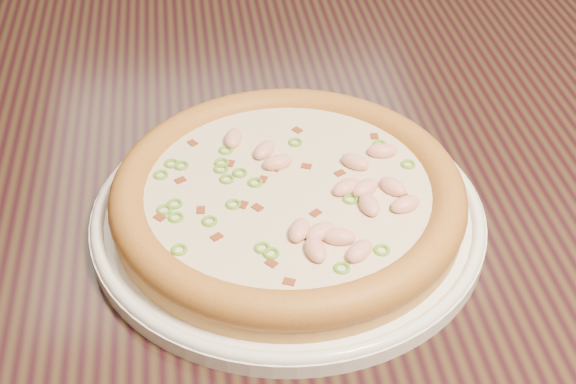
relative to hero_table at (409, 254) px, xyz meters
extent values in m
cube|color=black|center=(0.00, 0.00, 0.08)|extent=(1.20, 0.80, 0.04)
cylinder|color=white|center=(-0.12, -0.05, 0.10)|extent=(0.30, 0.30, 0.01)
torus|color=white|center=(-0.12, -0.05, 0.11)|extent=(0.30, 0.30, 0.01)
cylinder|color=#C0883B|center=(-0.12, -0.05, 0.12)|extent=(0.27, 0.27, 0.02)
torus|color=#C27E2D|center=(-0.12, -0.05, 0.13)|extent=(0.27, 0.27, 0.03)
cylinder|color=beige|center=(-0.12, -0.05, 0.13)|extent=(0.22, 0.22, 0.00)
ellipsoid|color=#F2B29E|center=(-0.04, -0.06, 0.14)|extent=(0.03, 0.03, 0.01)
ellipsoid|color=#F2B29E|center=(-0.11, -0.12, 0.14)|extent=(0.02, 0.03, 0.01)
ellipsoid|color=#F2B29E|center=(-0.09, -0.11, 0.14)|extent=(0.03, 0.02, 0.01)
ellipsoid|color=#F2B29E|center=(-0.16, 0.01, 0.14)|extent=(0.02, 0.03, 0.01)
ellipsoid|color=#F2B29E|center=(-0.12, -0.02, 0.14)|extent=(0.03, 0.02, 0.01)
ellipsoid|color=#F2B29E|center=(-0.06, -0.06, 0.14)|extent=(0.03, 0.02, 0.01)
ellipsoid|color=#F2B29E|center=(-0.06, -0.08, 0.14)|extent=(0.02, 0.03, 0.01)
ellipsoid|color=#F2B29E|center=(-0.12, -0.10, 0.14)|extent=(0.02, 0.03, 0.01)
ellipsoid|color=#F2B29E|center=(-0.06, -0.03, 0.14)|extent=(0.03, 0.03, 0.01)
ellipsoid|color=#F2B29E|center=(-0.13, -0.01, 0.14)|extent=(0.03, 0.03, 0.01)
ellipsoid|color=#F2B29E|center=(-0.04, -0.09, 0.14)|extent=(0.03, 0.02, 0.01)
ellipsoid|color=#F2B29E|center=(-0.10, -0.11, 0.14)|extent=(0.03, 0.02, 0.01)
ellipsoid|color=#F2B29E|center=(-0.08, -0.13, 0.14)|extent=(0.03, 0.03, 0.01)
ellipsoid|color=#F2B29E|center=(-0.08, -0.06, 0.14)|extent=(0.03, 0.02, 0.01)
ellipsoid|color=#F2B29E|center=(-0.04, -0.02, 0.14)|extent=(0.03, 0.02, 0.01)
cube|color=maroon|center=(-0.20, -0.03, 0.13)|extent=(0.01, 0.01, 0.00)
cube|color=maroon|center=(-0.11, -0.11, 0.13)|extent=(0.01, 0.01, 0.00)
cube|color=maroon|center=(-0.08, -0.04, 0.13)|extent=(0.01, 0.01, 0.00)
cube|color=maroon|center=(-0.14, -0.13, 0.13)|extent=(0.01, 0.01, 0.00)
cube|color=maroon|center=(-0.16, -0.02, 0.13)|extent=(0.01, 0.01, 0.00)
cube|color=maroon|center=(-0.04, -0.07, 0.13)|extent=(0.01, 0.01, 0.00)
cube|color=maroon|center=(-0.14, -0.04, 0.13)|extent=(0.01, 0.01, 0.00)
cube|color=maroon|center=(-0.16, -0.07, 0.13)|extent=(0.01, 0.01, 0.00)
cube|color=maroon|center=(-0.13, -0.03, 0.13)|extent=(0.01, 0.01, 0.00)
cube|color=maroon|center=(-0.13, -0.15, 0.13)|extent=(0.01, 0.01, 0.00)
cube|color=maroon|center=(-0.04, 0.01, 0.13)|extent=(0.01, 0.01, 0.00)
cube|color=maroon|center=(-0.10, -0.03, 0.13)|extent=(0.01, 0.01, 0.00)
cube|color=maroon|center=(-0.18, -0.10, 0.13)|extent=(0.01, 0.01, 0.00)
cube|color=maroon|center=(-0.22, -0.07, 0.13)|extent=(0.01, 0.01, 0.00)
cube|color=maroon|center=(-0.10, -0.08, 0.13)|extent=(0.01, 0.01, 0.00)
cube|color=maroon|center=(-0.07, -0.05, 0.13)|extent=(0.01, 0.01, 0.00)
cube|color=maroon|center=(-0.19, -0.07, 0.13)|extent=(0.01, 0.01, 0.00)
cube|color=maroon|center=(-0.15, -0.07, 0.13)|extent=(0.01, 0.01, 0.00)
cube|color=maroon|center=(-0.19, 0.02, 0.13)|extent=(0.01, 0.01, 0.00)
cube|color=maroon|center=(-0.10, 0.02, 0.13)|extent=(0.01, 0.01, 0.00)
torus|color=#5B9C27|center=(-0.11, 0.01, 0.13)|extent=(0.02, 0.02, 0.00)
torus|color=#5B9C27|center=(-0.20, -0.11, 0.13)|extent=(0.02, 0.02, 0.00)
torus|color=#5B9C27|center=(-0.21, -0.01, 0.13)|extent=(0.02, 0.02, 0.00)
torus|color=#5B9C27|center=(-0.02, -0.04, 0.13)|extent=(0.02, 0.02, 0.00)
torus|color=#5B9C27|center=(-0.16, 0.00, 0.13)|extent=(0.01, 0.01, 0.00)
torus|color=#5B9C27|center=(-0.21, -0.07, 0.13)|extent=(0.01, 0.01, 0.00)
torus|color=#5B9C27|center=(-0.15, -0.11, 0.13)|extent=(0.02, 0.02, 0.00)
torus|color=#5B9C27|center=(-0.22, -0.02, 0.13)|extent=(0.02, 0.02, 0.00)
torus|color=#5B9C27|center=(-0.04, -0.01, 0.13)|extent=(0.01, 0.01, 0.00)
torus|color=#5B9C27|center=(-0.15, -0.03, 0.13)|extent=(0.02, 0.02, 0.00)
torus|color=#5B9C27|center=(-0.21, -0.07, 0.13)|extent=(0.02, 0.02, 0.00)
torus|color=#5B9C27|center=(-0.07, -0.13, 0.13)|extent=(0.02, 0.02, 0.00)
torus|color=#5B9C27|center=(-0.21, -0.06, 0.13)|extent=(0.01, 0.01, 0.00)
torus|color=#5B9C27|center=(-0.20, -0.01, 0.13)|extent=(0.01, 0.01, 0.00)
torus|color=#5B9C27|center=(-0.14, -0.04, 0.13)|extent=(0.01, 0.01, 0.00)
torus|color=#5B9C27|center=(-0.18, -0.08, 0.13)|extent=(0.02, 0.02, 0.00)
torus|color=#5B9C27|center=(-0.08, -0.06, 0.13)|extent=(0.02, 0.02, 0.00)
torus|color=#5B9C27|center=(-0.17, -0.04, 0.13)|extent=(0.02, 0.02, 0.00)
torus|color=#5B9C27|center=(-0.04, -0.09, 0.13)|extent=(0.02, 0.02, 0.00)
torus|color=#5B9C27|center=(-0.10, -0.14, 0.13)|extent=(0.01, 0.01, 0.00)
torus|color=#5B9C27|center=(-0.14, -0.12, 0.13)|extent=(0.02, 0.02, 0.00)
torus|color=#5B9C27|center=(-0.17, -0.01, 0.13)|extent=(0.02, 0.02, 0.00)
torus|color=#5B9C27|center=(-0.08, -0.07, 0.13)|extent=(0.01, 0.01, 0.00)
torus|color=#5B9C27|center=(-0.16, -0.07, 0.13)|extent=(0.01, 0.01, 0.00)
torus|color=#5B9C27|center=(-0.17, -0.02, 0.13)|extent=(0.02, 0.02, 0.00)
camera|label=1|loc=(-0.18, -0.52, 0.52)|focal=50.00mm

